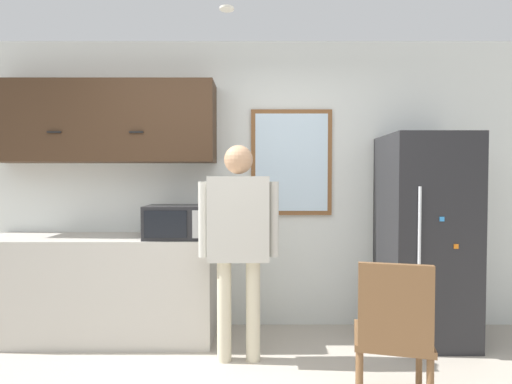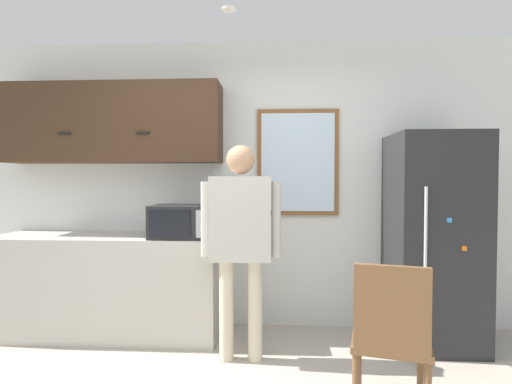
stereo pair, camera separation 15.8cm
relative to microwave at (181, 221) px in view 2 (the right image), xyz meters
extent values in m
cube|color=silver|center=(0.51, 0.43, 0.31)|extent=(6.00, 0.06, 2.70)
cube|color=#BCB7AD|center=(-0.69, 0.10, -0.59)|extent=(2.01, 0.61, 0.90)
cube|color=#3D2819|center=(-0.69, 0.22, 0.87)|extent=(2.01, 0.36, 0.72)
cube|color=black|center=(-1.04, 0.03, 0.77)|extent=(0.12, 0.01, 0.01)
cube|color=black|center=(-0.34, 0.03, 0.77)|extent=(0.12, 0.01, 0.01)
cube|color=#232326|center=(0.00, 0.00, 0.00)|extent=(0.49, 0.38, 0.28)
cube|color=black|center=(-0.04, -0.19, 0.00)|extent=(0.34, 0.01, 0.22)
cube|color=#B2B2B2|center=(0.21, -0.19, 0.00)|extent=(0.07, 0.01, 0.23)
cylinder|color=beige|center=(0.44, -0.36, -0.65)|extent=(0.11, 0.11, 0.78)
cylinder|color=beige|center=(0.66, -0.35, -0.65)|extent=(0.11, 0.11, 0.78)
cube|color=beige|center=(0.55, -0.35, 0.06)|extent=(0.47, 0.23, 0.64)
sphere|color=tan|center=(0.55, -0.35, 0.51)|extent=(0.22, 0.22, 0.22)
cylinder|color=beige|center=(0.28, -0.36, 0.06)|extent=(0.07, 0.07, 0.58)
cylinder|color=beige|center=(0.82, -0.35, 0.06)|extent=(0.07, 0.07, 0.58)
cube|color=#232326|center=(2.15, 0.05, -0.15)|extent=(0.70, 0.68, 1.78)
cylinder|color=silver|center=(1.96, -0.30, 0.00)|extent=(0.02, 0.02, 0.62)
cube|color=orange|center=(2.25, -0.29, -0.16)|extent=(0.04, 0.01, 0.04)
cube|color=#338CDB|center=(2.14, -0.29, 0.05)|extent=(0.04, 0.01, 0.04)
cube|color=brown|center=(1.50, -1.01, -0.59)|extent=(0.52, 0.52, 0.04)
cylinder|color=brown|center=(1.73, -0.88, -0.82)|extent=(0.04, 0.04, 0.42)
cylinder|color=brown|center=(1.37, -0.79, -0.82)|extent=(0.04, 0.04, 0.42)
cube|color=brown|center=(1.46, -1.21, -0.34)|extent=(0.40, 0.13, 0.47)
cube|color=brown|center=(1.02, 0.39, 0.52)|extent=(0.76, 0.04, 1.00)
cube|color=silver|center=(1.02, 0.37, 0.52)|extent=(0.68, 0.01, 0.92)
cylinder|color=white|center=(0.47, -0.36, 1.64)|extent=(0.11, 0.11, 0.01)
camera|label=1|loc=(0.69, -3.39, 0.36)|focal=28.00mm
camera|label=2|loc=(0.84, -3.39, 0.36)|focal=28.00mm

